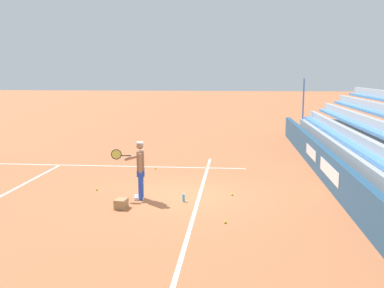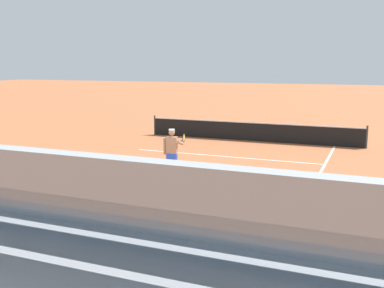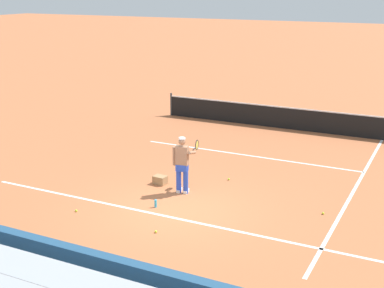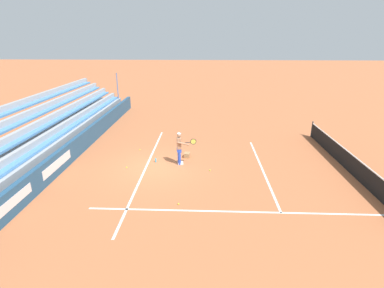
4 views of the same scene
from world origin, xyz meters
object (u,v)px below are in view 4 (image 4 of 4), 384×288
(tennis_ball_stray_back, at_px, (210,170))
(tennis_ball_midcourt, at_px, (140,150))
(ball_box_cardboard, at_px, (187,155))
(tennis_ball_toward_net, at_px, (178,204))
(water_bottle, at_px, (156,160))
(tennis_ball_far_right, at_px, (127,167))
(tennis_net, at_px, (349,161))
(tennis_player, at_px, (180,148))

(tennis_ball_stray_back, xyz_separation_m, tennis_ball_midcourt, (-2.78, -4.15, 0.00))
(ball_box_cardboard, height_order, tennis_ball_toward_net, ball_box_cardboard)
(tennis_ball_toward_net, distance_m, water_bottle, 4.59)
(ball_box_cardboard, relative_size, tennis_ball_toward_net, 6.06)
(ball_box_cardboard, distance_m, tennis_ball_far_right, 3.44)
(tennis_ball_toward_net, xyz_separation_m, tennis_net, (-3.68, 8.28, 0.46))
(tennis_player, bearing_deg, tennis_ball_far_right, -76.62)
(water_bottle, bearing_deg, tennis_ball_toward_net, 20.33)
(tennis_ball_midcourt, xyz_separation_m, water_bottle, (1.79, 1.25, 0.08))
(tennis_ball_stray_back, xyz_separation_m, water_bottle, (-1.00, -2.91, 0.08))
(tennis_ball_toward_net, relative_size, tennis_ball_midcourt, 1.00)
(ball_box_cardboard, height_order, water_bottle, ball_box_cardboard)
(tennis_player, distance_m, water_bottle, 1.54)
(tennis_ball_far_right, bearing_deg, tennis_ball_stray_back, 87.59)
(tennis_ball_midcourt, bearing_deg, water_bottle, 34.83)
(water_bottle, xyz_separation_m, tennis_net, (0.62, 9.87, 0.38))
(ball_box_cardboard, height_order, tennis_net, tennis_net)
(tennis_player, bearing_deg, tennis_ball_stray_back, 62.53)
(tennis_ball_toward_net, distance_m, tennis_net, 9.07)
(tennis_ball_toward_net, relative_size, water_bottle, 0.30)
(tennis_ball_stray_back, bearing_deg, ball_box_cardboard, -144.86)
(tennis_ball_far_right, xyz_separation_m, tennis_net, (-0.19, 11.27, 0.46))
(tennis_player, relative_size, water_bottle, 7.80)
(tennis_net, bearing_deg, tennis_ball_stray_back, -86.95)
(tennis_ball_far_right, relative_size, tennis_net, 0.01)
(ball_box_cardboard, bearing_deg, tennis_player, -18.92)
(tennis_ball_midcourt, bearing_deg, tennis_ball_far_right, -3.30)
(tennis_player, bearing_deg, water_bottle, -97.29)
(tennis_net, bearing_deg, ball_box_cardboard, -99.79)
(tennis_ball_midcourt, distance_m, water_bottle, 2.18)
(tennis_net, bearing_deg, tennis_ball_midcourt, -102.25)
(tennis_ball_toward_net, relative_size, tennis_ball_far_right, 1.00)
(tennis_ball_toward_net, height_order, tennis_ball_stray_back, same)
(tennis_player, distance_m, tennis_net, 8.58)
(tennis_player, bearing_deg, ball_box_cardboard, 161.08)
(tennis_ball_stray_back, bearing_deg, tennis_ball_far_right, -92.41)
(ball_box_cardboard, xyz_separation_m, tennis_ball_far_right, (1.61, -3.04, -0.10))
(tennis_ball_stray_back, xyz_separation_m, tennis_net, (-0.37, 6.97, 0.46))
(tennis_ball_toward_net, bearing_deg, tennis_ball_stray_back, 158.40)
(tennis_player, height_order, tennis_ball_toward_net, tennis_player)
(tennis_ball_far_right, distance_m, tennis_ball_stray_back, 4.31)
(tennis_player, height_order, water_bottle, tennis_player)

